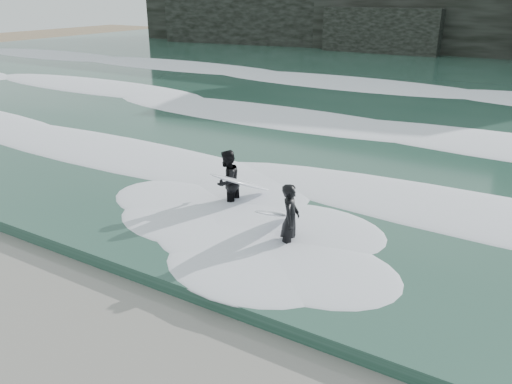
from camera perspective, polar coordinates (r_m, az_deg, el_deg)
sea at (r=32.96m, az=20.88°, el=11.58°), size 90.00×52.00×0.30m
foam_near at (r=14.21m, az=5.22°, el=1.53°), size 60.00×3.20×0.20m
foam_mid at (r=20.48m, az=13.87°, el=7.47°), size 60.00×4.00×0.24m
foam_far at (r=29.03m, az=19.41°, el=11.12°), size 60.00×4.80×0.30m
surfer_left at (r=10.74m, az=3.50°, el=-3.00°), size 1.07×1.99×1.62m
surfer_right at (r=12.69m, az=-3.08°, el=1.16°), size 1.28×2.07×1.66m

